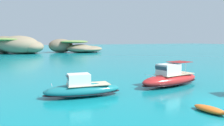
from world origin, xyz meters
name	(u,v)px	position (x,y,z in m)	size (l,w,h in m)	color
ground_plane	(223,104)	(0.00, 0.00, 0.00)	(400.00, 400.00, 0.00)	#0F7F89
islet_large	(19,45)	(-12.27, 81.25, 3.16)	(24.39, 24.29, 6.85)	#9E8966
islet_small	(74,47)	(9.14, 78.34, 2.21)	(25.46, 20.96, 5.66)	#84755B
motorboat_teal	(82,89)	(-10.07, 7.66, 0.75)	(7.80, 3.15, 2.24)	#19727A
motorboat_red	(170,78)	(0.98, 7.93, 0.89)	(9.23, 4.01, 2.80)	red
dinghy_tender	(210,109)	(-2.70, -0.99, 0.22)	(1.43, 2.86, 0.58)	orange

